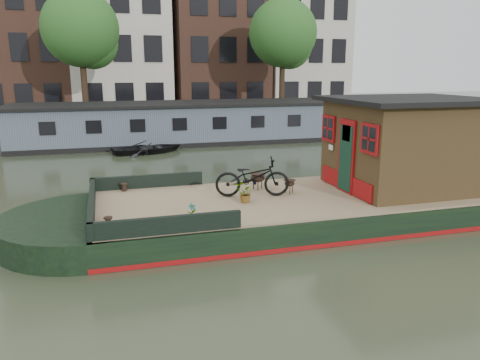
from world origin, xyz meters
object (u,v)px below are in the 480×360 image
object	(u,v)px
cabin	(406,143)
bicycle	(252,177)
potted_plant_a	(192,211)
brazier_rear	(258,181)
dinghy	(148,145)
brazier_front	(289,186)

from	to	relation	value
cabin	bicycle	bearing A→B (deg)	176.22
bicycle	potted_plant_a	size ratio (longest dim) A/B	5.25
bicycle	brazier_rear	world-z (taller)	bicycle
bicycle	dinghy	distance (m)	11.16
cabin	potted_plant_a	xyz separation A→B (m)	(-6.04, -1.16, -1.05)
cabin	bicycle	size ratio (longest dim) A/B	2.14
bicycle	cabin	bearing A→B (deg)	-81.04
bicycle	potted_plant_a	distance (m)	2.33
brazier_front	dinghy	xyz separation A→B (m)	(-2.61, 11.01, -0.49)
potted_plant_a	brazier_front	world-z (taller)	brazier_front
cabin	dinghy	distance (m)	12.80
cabin	potted_plant_a	world-z (taller)	cabin
brazier_front	dinghy	bearing A→B (deg)	103.35
potted_plant_a	dinghy	distance (m)	12.47
cabin	brazier_rear	distance (m)	4.10
bicycle	brazier_rear	distance (m)	0.76
brazier_rear	potted_plant_a	bearing A→B (deg)	-136.47
bicycle	brazier_front	xyz separation A→B (m)	(1.01, 0.00, -0.31)
brazier_front	brazier_rear	xyz separation A→B (m)	(-0.66, 0.61, 0.04)
bicycle	brazier_rear	xyz separation A→B (m)	(0.35, 0.61, -0.27)
cabin	brazier_front	bearing A→B (deg)	175.00
brazier_rear	dinghy	distance (m)	10.59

